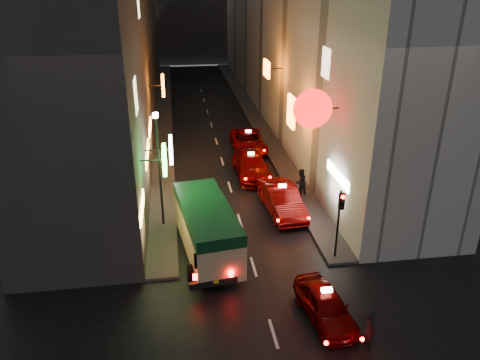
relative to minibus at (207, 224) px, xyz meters
name	(u,v)px	position (x,y,z in m)	size (l,w,h in m)	color
building_left	(113,18)	(-5.95, 24.13, 7.31)	(7.51, 52.00, 18.00)	#353330
building_right	(294,16)	(10.05, 24.13, 7.31)	(8.36, 52.00, 18.00)	beige
sidewalk_left	(164,117)	(-2.20, 24.14, -1.61)	(1.50, 52.00, 0.15)	#413F3D
sidewalk_right	(252,113)	(6.30, 24.14, -1.61)	(1.50, 52.00, 0.15)	#413F3D
minibus	(207,224)	(0.00, 0.00, 0.00)	(2.98, 6.46, 2.67)	#CBB57E
taxi_near	(326,303)	(4.26, -5.28, -0.94)	(2.52, 4.92, 1.67)	#640201
taxi_second	(282,198)	(4.58, 3.82, -0.76)	(2.86, 5.99, 2.02)	#640201
taxi_third	(251,163)	(3.71, 9.29, -0.80)	(2.38, 5.59, 1.94)	#640201
taxi_far	(248,140)	(4.30, 14.09, -0.82)	(2.34, 5.48, 1.90)	#640201
pedestrian_crossing	(370,326)	(5.35, -7.01, -0.75)	(0.62, 0.40, 1.88)	black
pedestrian_sidewalk	(301,180)	(6.15, 5.62, -0.58)	(0.72, 0.45, 1.90)	black
traffic_light	(340,211)	(6.05, -1.39, 1.00)	(0.26, 0.43, 3.50)	black
lamp_post	(159,163)	(-2.15, 3.14, 2.04)	(0.28, 0.28, 6.22)	black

